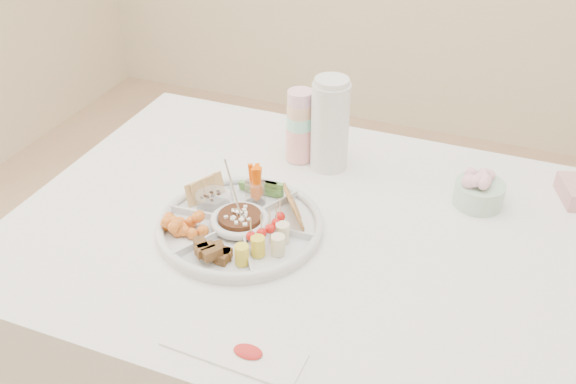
% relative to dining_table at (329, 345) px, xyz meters
% --- Properties ---
extents(dining_table, '(1.52, 1.02, 0.76)m').
position_rel_dining_table_xyz_m(dining_table, '(0.00, 0.00, 0.00)').
color(dining_table, white).
rests_on(dining_table, floor).
extents(party_tray, '(0.40, 0.40, 0.04)m').
position_rel_dining_table_xyz_m(party_tray, '(-0.21, -0.08, 0.40)').
color(party_tray, white).
rests_on(party_tray, dining_table).
extents(bean_dip, '(0.11, 0.11, 0.04)m').
position_rel_dining_table_xyz_m(bean_dip, '(-0.21, -0.08, 0.41)').
color(bean_dip, black).
rests_on(bean_dip, party_tray).
extents(tortillas, '(0.11, 0.11, 0.06)m').
position_rel_dining_table_xyz_m(tortillas, '(-0.10, -0.01, 0.42)').
color(tortillas, '#A97948').
rests_on(tortillas, party_tray).
extents(carrot_cucumber, '(0.10, 0.10, 0.09)m').
position_rel_dining_table_xyz_m(carrot_cucumber, '(-0.21, 0.05, 0.44)').
color(carrot_cucumber, '#FF5C00').
rests_on(carrot_cucumber, party_tray).
extents(pita_raisins, '(0.12, 0.12, 0.06)m').
position_rel_dining_table_xyz_m(pita_raisins, '(-0.32, -0.02, 0.42)').
color(pita_raisins, tan).
rests_on(pita_raisins, party_tray).
extents(cherries, '(0.13, 0.13, 0.05)m').
position_rel_dining_table_xyz_m(cherries, '(-0.32, -0.15, 0.42)').
color(cherries, gold).
rests_on(cherries, party_tray).
extents(granola_chunks, '(0.11, 0.11, 0.05)m').
position_rel_dining_table_xyz_m(granola_chunks, '(-0.20, -0.21, 0.42)').
color(granola_chunks, '#453118').
rests_on(granola_chunks, party_tray).
extents(banana_tomato, '(0.11, 0.11, 0.08)m').
position_rel_dining_table_xyz_m(banana_tomato, '(-0.09, -0.14, 0.44)').
color(banana_tomato, '#D2CC65').
rests_on(banana_tomato, party_tray).
extents(cup_stack, '(0.08, 0.08, 0.21)m').
position_rel_dining_table_xyz_m(cup_stack, '(-0.19, 0.28, 0.48)').
color(cup_stack, '#BDBDBD').
rests_on(cup_stack, dining_table).
extents(thermos, '(0.13, 0.13, 0.26)m').
position_rel_dining_table_xyz_m(thermos, '(-0.11, 0.27, 0.51)').
color(thermos, silver).
rests_on(thermos, dining_table).
extents(flower_bowl, '(0.13, 0.13, 0.09)m').
position_rel_dining_table_xyz_m(flower_bowl, '(0.29, 0.24, 0.42)').
color(flower_bowl, '#9BB6A7').
rests_on(flower_bowl, dining_table).
extents(placemat, '(0.27, 0.10, 0.01)m').
position_rel_dining_table_xyz_m(placemat, '(-0.06, -0.41, 0.38)').
color(placemat, white).
rests_on(placemat, dining_table).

